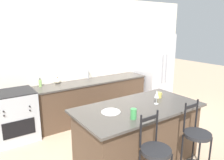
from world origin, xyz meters
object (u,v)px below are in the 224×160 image
dinner_plate (111,112)px  tumbler_cup (133,114)px  bar_stool_far (196,141)px  wine_glass (157,94)px  refrigerator (153,70)px  bar_stool_near (155,158)px  coffee_mug (159,95)px  oven_range (15,116)px  soap_bottle (40,83)px  pumpkin_decoration (57,81)px

dinner_plate → tumbler_cup: tumbler_cup is taller
bar_stool_far → wine_glass: bearing=95.0°
refrigerator → wine_glass: refrigerator is taller
bar_stool_near → dinner_plate: bearing=97.1°
wine_glass → coffee_mug: 0.34m
bar_stool_far → tumbler_cup: bearing=146.6°
oven_range → dinner_plate: 2.05m
refrigerator → coffee_mug: size_ratio=15.96×
dinner_plate → coffee_mug: coffee_mug is taller
wine_glass → bar_stool_far: bearing=-85.0°
bar_stool_near → bar_stool_far: 0.74m
bar_stool_far → soap_bottle: (-1.25, 2.75, 0.40)m
wine_glass → soap_bottle: (-1.19, 2.04, -0.09)m
tumbler_cup → pumpkin_decoration: tumbler_cup is taller
dinner_plate → coffee_mug: (1.04, 0.08, 0.04)m
dinner_plate → coffee_mug: 1.04m
wine_glass → pumpkin_decoration: 2.26m
bar_stool_near → oven_range: bearing=113.1°
bar_stool_near → refrigerator: bearing=46.1°
oven_range → wine_glass: size_ratio=4.30×
coffee_mug → soap_bottle: soap_bottle is taller
refrigerator → pumpkin_decoration: bearing=173.4°
oven_range → bar_stool_near: bearing=-66.9°
bar_stool_near → tumbler_cup: (0.02, 0.44, 0.40)m
bar_stool_near → dinner_plate: bar_stool_near is taller
oven_range → dinner_plate: (0.98, -1.74, 0.45)m
oven_range → bar_stool_far: bar_stool_far is taller
refrigerator → wine_glass: 2.49m
dinner_plate → tumbler_cup: size_ratio=1.94×
dinner_plate → soap_bottle: (-0.41, 1.93, 0.05)m
bar_stool_near → tumbler_cup: bar_stool_near is taller
oven_range → soap_bottle: 0.78m
wine_glass → tumbler_cup: wine_glass is taller
bar_stool_far → dinner_plate: bearing=135.6°
coffee_mug → wine_glass: bearing=-143.5°
coffee_mug → soap_bottle: 2.35m
bar_stool_far → soap_bottle: 3.05m
dinner_plate → wine_glass: wine_glass is taller
coffee_mug → tumbler_cup: 1.01m
pumpkin_decoration → soap_bottle: 0.39m
tumbler_cup → oven_range: bearing=117.8°
soap_bottle → coffee_mug: bearing=-51.9°
pumpkin_decoration → tumbler_cup: bearing=-86.2°
oven_range → bar_stool_near: size_ratio=0.84×
wine_glass → coffee_mug: wine_glass is taller
bar_stool_far → coffee_mug: 1.00m
dinner_plate → pumpkin_decoration: size_ratio=1.95×
oven_range → coffee_mug: bearing=-39.5°
pumpkin_decoration → soap_bottle: soap_bottle is taller
tumbler_cup → soap_bottle: (-0.54, 2.28, -0.01)m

